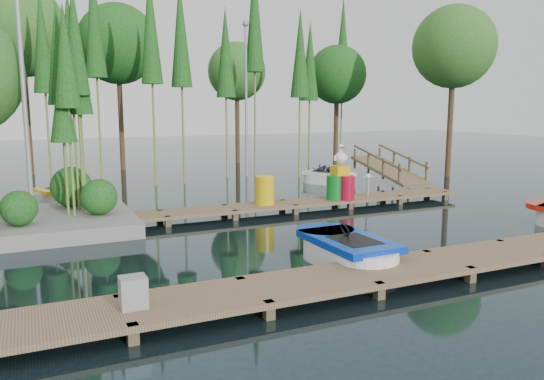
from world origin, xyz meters
name	(u,v)px	position (x,y,z in m)	size (l,w,h in m)	color
ground_plane	(263,235)	(0.00, 0.00, 0.00)	(90.00, 90.00, 0.00)	#1B2D33
near_dock	(359,276)	(0.00, -4.50, 0.23)	(18.00, 1.50, 0.50)	brown
far_dock	(260,207)	(1.00, 2.50, 0.23)	(15.00, 1.20, 0.50)	brown
tree_screen	(113,38)	(-2.04, 10.60, 6.12)	(34.42, 18.53, 10.31)	#46301D
lamp_island	(22,70)	(-5.50, 2.50, 4.26)	(0.30, 0.30, 7.25)	gray
lamp_rear	(246,86)	(4.00, 11.00, 4.26)	(0.30, 0.30, 7.25)	gray
ramp	(389,169)	(9.00, 6.50, 0.59)	(1.50, 3.94, 1.49)	brown
boat_blue	(347,252)	(0.57, -3.18, 0.28)	(1.37, 2.94, 0.98)	white
boat_yellow_far	(69,195)	(-4.29, 7.16, 0.29)	(2.95, 2.13, 1.35)	white
boat_white_far	(327,178)	(6.29, 7.28, 0.26)	(2.28, 2.67, 1.16)	white
utility_cabinet	(133,292)	(-4.16, -4.50, 0.55)	(0.41, 0.34, 0.50)	gray
yellow_barrel	(265,190)	(1.17, 2.50, 0.75)	(0.60, 0.60, 0.90)	#E3B00B
drum_cluster	(341,183)	(3.90, 2.35, 0.84)	(1.06, 0.98, 1.84)	#0C6C1B
seagull_post	(368,181)	(5.06, 2.50, 0.82)	(0.48, 0.26, 0.77)	gray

